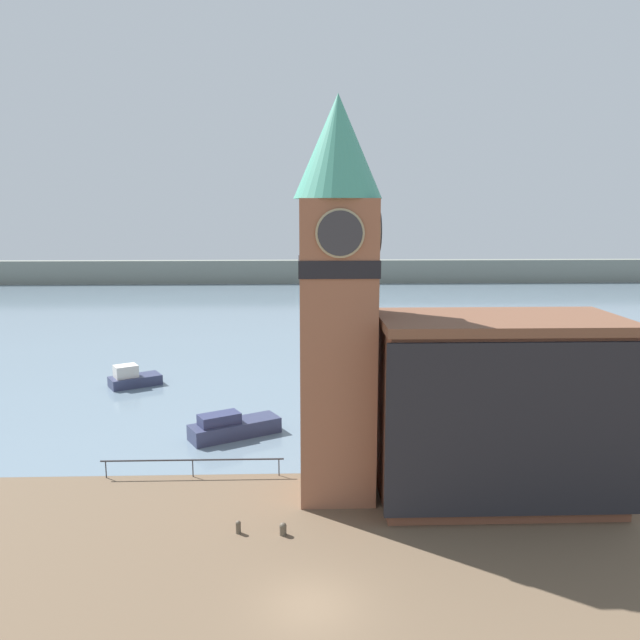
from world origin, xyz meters
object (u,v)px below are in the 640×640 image
object	(u,v)px
clock_tower	(337,291)
pier_building	(497,409)
mooring_bollard_far	(238,526)
mooring_bollard_near	(283,528)
boat_far	(133,378)
boat_near	(232,427)

from	to	relation	value
clock_tower	pier_building	size ratio (longest dim) A/B	1.66
mooring_bollard_far	mooring_bollard_near	bearing A→B (deg)	-6.21
pier_building	boat_far	xyz separation A→B (m)	(-25.78, 23.09, -4.37)
pier_building	boat_far	bearing A→B (deg)	138.15
clock_tower	boat_near	world-z (taller)	clock_tower
boat_far	mooring_bollard_near	size ratio (longest dim) A/B	7.71
pier_building	mooring_bollard_far	xyz separation A→B (m)	(-13.72, -3.42, -4.74)
boat_near	mooring_bollard_near	world-z (taller)	boat_near
boat_far	mooring_bollard_near	world-z (taller)	boat_far
mooring_bollard_far	clock_tower	bearing A→B (deg)	40.35
pier_building	mooring_bollard_far	distance (m)	14.91
clock_tower	pier_building	bearing A→B (deg)	-6.02
mooring_bollard_near	clock_tower	bearing A→B (deg)	57.69
boat_near	mooring_bollard_near	size ratio (longest dim) A/B	10.29
boat_near	mooring_bollard_far	bearing A→B (deg)	-111.20
pier_building	boat_far	size ratio (longest dim) A/B	2.65
clock_tower	boat_far	world-z (taller)	clock_tower
boat_near	mooring_bollard_far	world-z (taller)	boat_near
boat_near	pier_building	bearing A→B (deg)	-61.22
mooring_bollard_near	mooring_bollard_far	distance (m)	2.22
boat_near	mooring_bollard_near	distance (m)	14.14
mooring_bollard_far	pier_building	bearing A→B (deg)	13.99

